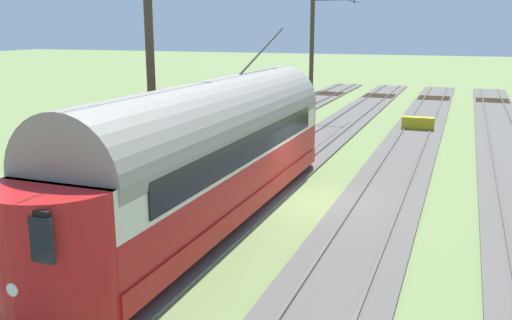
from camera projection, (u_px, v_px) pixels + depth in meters
ground_plane at (311, 201)px, 18.91m from camera, size 220.00×220.00×0.00m
track_adjacent_siding at (379, 204)px, 18.41m from camera, size 2.80×80.00×0.18m
track_third_siding at (253, 190)px, 19.97m from camera, size 2.80×80.00×0.18m
track_outer_siding at (145, 179)px, 21.52m from camera, size 2.80×80.00×0.18m
vintage_streetcar at (214, 149)px, 16.55m from camera, size 2.65×16.28×5.62m
catenary_pole_foreground at (313, 54)px, 35.95m from camera, size 2.89×0.28×7.93m
catenary_pole_mid_near at (153, 80)px, 17.88m from camera, size 2.89×0.28×7.93m
track_end_bumper at (418, 124)px, 31.79m from camera, size 1.80×0.60×0.80m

